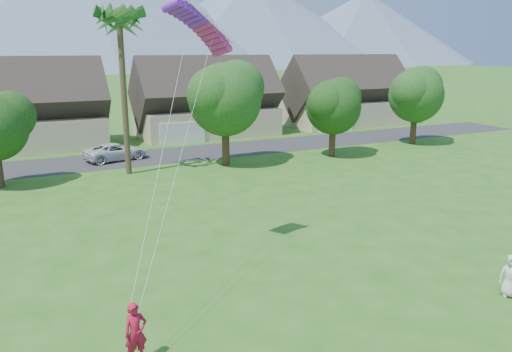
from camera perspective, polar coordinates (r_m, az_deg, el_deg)
street at (r=45.88m, az=-13.31°, el=2.03°), size 90.00×7.00×0.01m
kite_flyer at (r=16.43m, az=-13.58°, el=-17.05°), size 0.77×0.55×1.97m
watcher at (r=22.14m, az=27.10°, el=-10.11°), size 1.01×0.95×1.73m
parked_car at (r=45.37m, az=-15.72°, el=2.70°), size 5.83×3.64×1.50m
mountain_ridge at (r=271.31m, az=-22.87°, el=17.33°), size 540.00×240.00×70.00m
houses_row at (r=54.15m, az=-15.19°, el=7.42°), size 72.75×8.19×8.86m
tree_row at (r=38.99m, az=-13.32°, el=7.20°), size 62.27×6.67×8.45m
fan_palm at (r=39.19m, az=-15.39°, el=17.26°), size 3.00×3.00×13.80m
parafoil_kite at (r=22.31m, az=-6.39°, el=16.88°), size 3.48×1.37×0.50m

